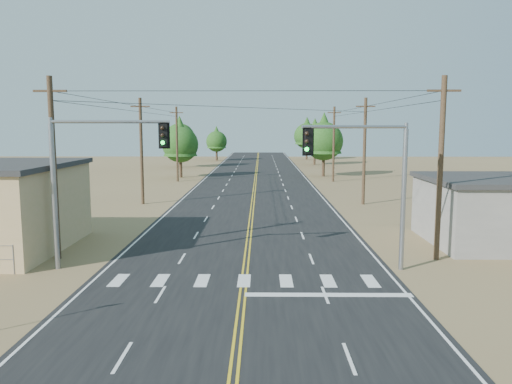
{
  "coord_description": "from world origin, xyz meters",
  "views": [
    {
      "loc": [
        0.81,
        -14.99,
        7.27
      ],
      "look_at": [
        0.5,
        14.02,
        3.5
      ],
      "focal_mm": 35.0,
      "sensor_mm": 36.0,
      "label": 1
    }
  ],
  "objects": [
    {
      "name": "signal_mast_left",
      "position": [
        -8.05,
        10.24,
        5.22
      ],
      "size": [
        5.96,
        1.13,
        7.77
      ],
      "rotation": [
        0.0,
        0.0,
        0.15
      ],
      "color": "gray",
      "rests_on": "ground"
    },
    {
      "name": "tree_left_mid",
      "position": [
        -14.0,
        75.86,
        5.74
      ],
      "size": [
        5.63,
        5.63,
        9.39
      ],
      "color": "#3F2D1E",
      "rests_on": "ground"
    },
    {
      "name": "road",
      "position": [
        0.0,
        30.0,
        0.01
      ],
      "size": [
        15.0,
        200.0,
        0.02
      ],
      "primitive_type": "cube",
      "color": "black",
      "rests_on": "ground"
    },
    {
      "name": "tree_left_far",
      "position": [
        -9.0,
        94.69,
        4.65
      ],
      "size": [
        4.57,
        4.57,
        7.61
      ],
      "color": "#3F2D1E",
      "rests_on": "ground"
    },
    {
      "name": "ground",
      "position": [
        0.0,
        0.0,
        0.0
      ],
      "size": [
        220.0,
        220.0,
        0.0
      ],
      "primitive_type": "plane",
      "color": "#947E4F",
      "rests_on": "ground"
    },
    {
      "name": "utility_pole_left_near",
      "position": [
        -10.5,
        12.0,
        5.12
      ],
      "size": [
        1.8,
        0.3,
        10.0
      ],
      "color": "#4C3826",
      "rests_on": "ground"
    },
    {
      "name": "signal_mast_right",
      "position": [
        6.47,
        9.46,
        5.04
      ],
      "size": [
        5.47,
        2.17,
        7.5
      ],
      "rotation": [
        0.0,
        0.0,
        0.34
      ],
      "color": "gray",
      "rests_on": "ground"
    },
    {
      "name": "utility_pole_left_mid",
      "position": [
        -10.5,
        32.0,
        5.12
      ],
      "size": [
        1.8,
        0.3,
        10.0
      ],
      "color": "#4C3826",
      "rests_on": "ground"
    },
    {
      "name": "tree_right_mid",
      "position": [
        11.2,
        82.38,
        5.55
      ],
      "size": [
        5.45,
        5.45,
        9.08
      ],
      "color": "#3F2D1E",
      "rests_on": "ground"
    },
    {
      "name": "utility_pole_left_far",
      "position": [
        -10.5,
        52.0,
        5.12
      ],
      "size": [
        1.8,
        0.3,
        10.0
      ],
      "color": "#4C3826",
      "rests_on": "ground"
    },
    {
      "name": "utility_pole_right_mid",
      "position": [
        10.5,
        32.0,
        5.12
      ],
      "size": [
        1.8,
        0.3,
        10.0
      ],
      "color": "#4C3826",
      "rests_on": "ground"
    },
    {
      "name": "utility_pole_right_far",
      "position": [
        10.5,
        52.0,
        5.12
      ],
      "size": [
        1.8,
        0.3,
        10.0
      ],
      "color": "#4C3826",
      "rests_on": "ground"
    },
    {
      "name": "tree_right_near",
      "position": [
        10.07,
        59.19,
        5.82
      ],
      "size": [
        5.71,
        5.71,
        9.51
      ],
      "color": "#3F2D1E",
      "rests_on": "ground"
    },
    {
      "name": "tree_right_far",
      "position": [
        11.1,
        98.1,
        5.91
      ],
      "size": [
        5.79,
        5.79,
        9.65
      ],
      "color": "#3F2D1E",
      "rests_on": "ground"
    },
    {
      "name": "tree_left_near",
      "position": [
        -10.93,
        57.41,
        5.34
      ],
      "size": [
        5.23,
        5.23,
        8.72
      ],
      "color": "#3F2D1E",
      "rests_on": "ground"
    },
    {
      "name": "utility_pole_right_near",
      "position": [
        10.5,
        12.0,
        5.12
      ],
      "size": [
        1.8,
        0.3,
        10.0
      ],
      "color": "#4C3826",
      "rests_on": "ground"
    }
  ]
}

